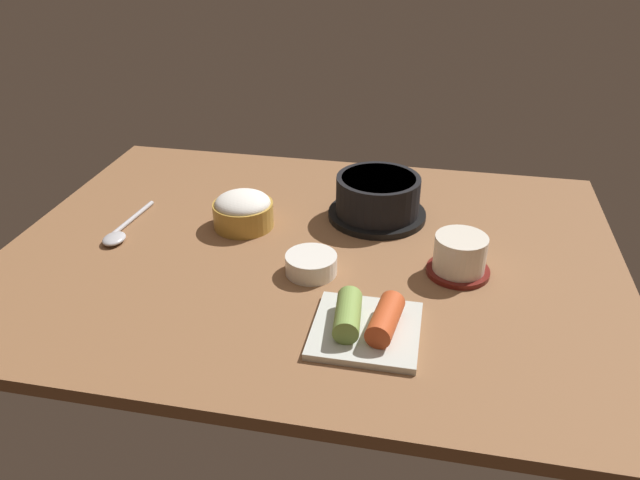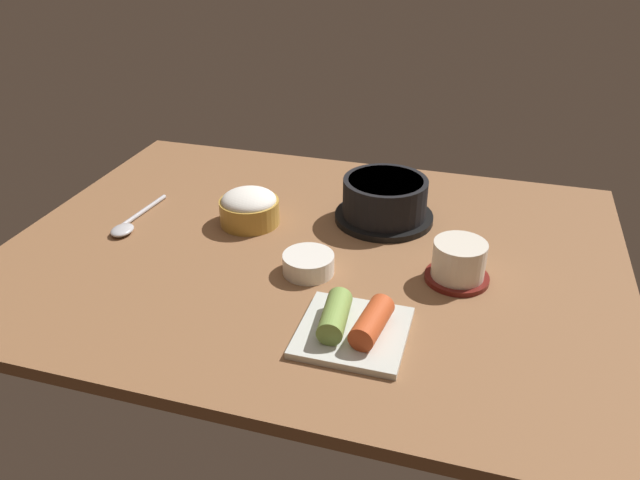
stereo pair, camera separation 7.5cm
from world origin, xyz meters
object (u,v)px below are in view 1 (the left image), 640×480
Objects in this scene: stone_pot at (378,197)px; spoon at (119,233)px; rice_bowl at (243,210)px; kimchi_plate at (366,323)px; tea_cup_with_saucer at (460,256)px; banchan_cup_center at (311,263)px.

stone_pot is 45.23cm from spoon.
rice_bowl reaches higher than kimchi_plate.
rice_bowl is (-22.55, -7.92, -0.82)cm from stone_pot.
rice_bowl reaches higher than spoon.
tea_cup_with_saucer is (37.04, -8.30, 0.05)cm from rice_bowl.
stone_pot is at bearing 19.35° from rice_bowl.
banchan_cup_center is 0.47× the size of spoon.
spoon is (-44.88, 18.10, -0.99)cm from kimchi_plate.
stone_pot is 1.80× the size of tea_cup_with_saucer.
tea_cup_with_saucer reaches higher than rice_bowl.
stone_pot is 2.20× the size of banchan_cup_center.
tea_cup_with_saucer reaches higher than banchan_cup_center.
banchan_cup_center is (-22.21, -4.34, -1.50)cm from tea_cup_with_saucer.
stone_pot is 23.92cm from rice_bowl.
rice_bowl is at bearing 134.20° from kimchi_plate.
banchan_cup_center is at bearing -8.06° from spoon.
banchan_cup_center is at bearing -168.93° from tea_cup_with_saucer.
kimchi_plate is (10.30, -13.20, -0.04)cm from banchan_cup_center.
banchan_cup_center is 34.94cm from spoon.
banchan_cup_center is 16.74cm from kimchi_plate.
spoon is at bearing 171.94° from banchan_cup_center.
spoon is (-56.79, 0.55, -2.54)cm from tea_cup_with_saucer.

